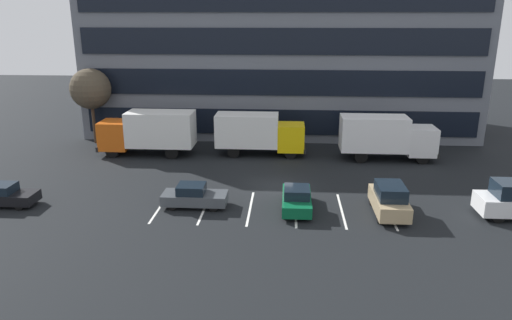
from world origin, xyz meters
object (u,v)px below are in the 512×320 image
object	(u,v)px
box_truck_yellow	(258,132)
suv_tan	(389,200)
box_truck_white	(386,136)
sedan_charcoal	(194,196)
sedan_black	(4,195)
bare_tree	(91,89)
box_truck_orange	(149,131)
sedan_forest	(297,199)

from	to	relation	value
box_truck_yellow	suv_tan	world-z (taller)	box_truck_yellow
box_truck_white	sedan_charcoal	bearing A→B (deg)	-141.34
sedan_black	bare_tree	size ratio (longest dim) A/B	0.57
bare_tree	box_truck_orange	bearing A→B (deg)	-29.93
box_truck_orange	sedan_charcoal	bearing A→B (deg)	-61.81
sedan_black	bare_tree	world-z (taller)	bare_tree
suv_tan	sedan_black	distance (m)	23.66
box_truck_yellow	box_truck_orange	xyz separation A→B (m)	(-9.16, -0.61, 0.13)
bare_tree	box_truck_yellow	bearing A→B (deg)	-10.92
box_truck_orange	bare_tree	xyz separation A→B (m)	(-6.21, 3.57, 2.91)
box_truck_orange	sedan_forest	size ratio (longest dim) A/B	1.93
sedan_charcoal	bare_tree	distance (m)	19.45
suv_tan	sedan_black	world-z (taller)	suv_tan
suv_tan	bare_tree	distance (m)	28.52
box_truck_orange	sedan_black	size ratio (longest dim) A/B	2.07
box_truck_yellow	box_truck_orange	bearing A→B (deg)	-176.21
sedan_forest	bare_tree	size ratio (longest dim) A/B	0.61
sedan_forest	box_truck_white	bearing A→B (deg)	56.32
box_truck_orange	sedan_black	world-z (taller)	box_truck_orange
suv_tan	sedan_black	bearing A→B (deg)	-179.44
sedan_black	bare_tree	bearing A→B (deg)	91.02
box_truck_yellow	box_truck_orange	size ratio (longest dim) A/B	0.94
box_truck_white	suv_tan	bearing A→B (deg)	-99.33
box_truck_orange	bare_tree	bearing A→B (deg)	150.07
box_truck_yellow	sedan_forest	world-z (taller)	box_truck_yellow
sedan_forest	sedan_black	distance (m)	18.18
box_truck_orange	box_truck_white	bearing A→B (deg)	-0.23
box_truck_white	sedan_black	xyz separation A→B (m)	(-25.51, -11.56, -1.37)
sedan_forest	suv_tan	xyz separation A→B (m)	(5.48, -0.31, 0.22)
sedan_charcoal	sedan_black	size ratio (longest dim) A/B	1.03
sedan_charcoal	sedan_forest	size ratio (longest dim) A/B	0.96
box_truck_white	sedan_forest	distance (m)	13.31
sedan_charcoal	sedan_black	distance (m)	11.86
sedan_black	box_truck_yellow	bearing A→B (deg)	39.04
box_truck_yellow	bare_tree	distance (m)	15.94
box_truck_yellow	suv_tan	xyz separation A→B (m)	(8.55, -12.01, -1.05)
sedan_forest	sedan_black	size ratio (longest dim) A/B	1.07
suv_tan	bare_tree	world-z (taller)	bare_tree
box_truck_orange	sedan_forest	distance (m)	16.58
box_truck_yellow	sedan_black	xyz separation A→B (m)	(-15.10, -12.24, -1.31)
sedan_charcoal	sedan_black	world-z (taller)	sedan_charcoal
box_truck_yellow	sedan_forest	size ratio (longest dim) A/B	1.82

